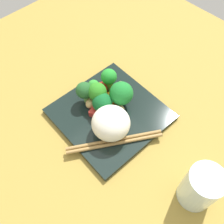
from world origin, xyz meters
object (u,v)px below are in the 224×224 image
object	(u,v)px
rice_mound	(111,123)
chopstick_pair	(115,142)
carrot_slice_1	(110,96)
drinking_glass	(200,188)
broccoli_floret_5	(84,91)
square_plate	(110,114)

from	to	relation	value
rice_mound	chopstick_pair	size ratio (longest dim) A/B	0.44
carrot_slice_1	drinking_glass	size ratio (longest dim) A/B	0.24
broccoli_floret_5	carrot_slice_1	xyz separation A→B (cm)	(-3.70, -5.47, -3.77)
square_plate	rice_mound	distance (cm)	6.93
drinking_glass	broccoli_floret_5	bearing A→B (deg)	1.24
square_plate	drinking_glass	world-z (taller)	drinking_glass
carrot_slice_1	square_plate	bearing A→B (deg)	134.66
carrot_slice_1	drinking_glass	world-z (taller)	drinking_glass
carrot_slice_1	drinking_glass	distance (cm)	31.28
rice_mound	carrot_slice_1	size ratio (longest dim) A/B	3.48
carrot_slice_1	drinking_glass	xyz separation A→B (cm)	(-30.70, 4.72, 3.71)
square_plate	rice_mound	xyz separation A→B (cm)	(-4.05, 3.51, 4.39)
chopstick_pair	drinking_glass	distance (cm)	20.97
square_plate	broccoli_floret_5	distance (cm)	8.87
square_plate	drinking_glass	xyz separation A→B (cm)	(-27.21, 1.20, 4.76)
carrot_slice_1	chopstick_pair	xyz separation A→B (cm)	(-10.42, 8.57, 0.04)
broccoli_floret_5	chopstick_pair	bearing A→B (deg)	167.61
rice_mound	chopstick_pair	world-z (taller)	rice_mound
rice_mound	broccoli_floret_5	size ratio (longest dim) A/B	1.38
chopstick_pair	rice_mound	bearing A→B (deg)	94.03
rice_mound	chopstick_pair	xyz separation A→B (cm)	(-2.88, 1.54, -3.30)
carrot_slice_1	rice_mound	bearing A→B (deg)	136.97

